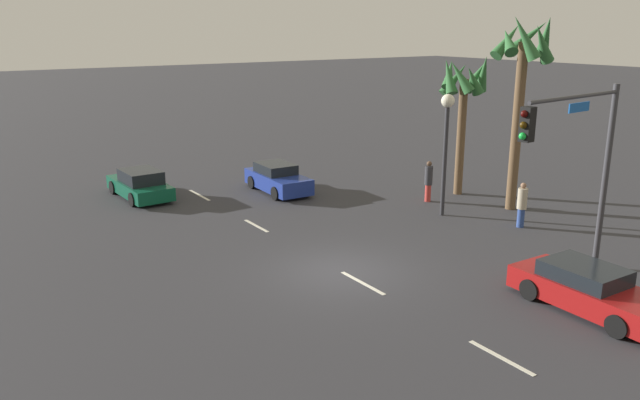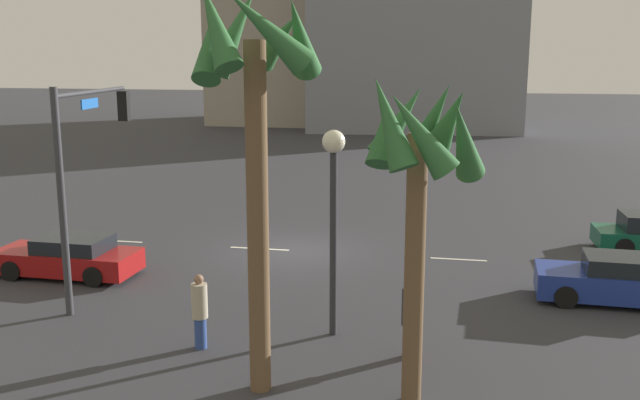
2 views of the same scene
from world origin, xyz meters
The scene contains 15 objects.
ground_plane centered at (0.00, 0.00, 0.00)m, with size 220.00×220.00×0.00m, color #333338.
lane_stripe_0 centered at (-18.00, 0.00, 0.01)m, with size 2.56×0.14×0.01m, color silver.
lane_stripe_1 centered at (-11.63, 0.00, 0.01)m, with size 2.30×0.14×0.01m, color silver.
lane_stripe_2 centered at (-5.85, 0.00, 0.01)m, with size 1.92×0.14×0.01m, color silver.
lane_stripe_3 centered at (1.26, 0.00, 0.01)m, with size 2.19×0.14×0.01m, color silver.
lane_stripe_4 centered at (6.85, 0.00, 0.01)m, with size 2.01×0.14×0.01m, color silver.
car_0 centered at (-12.80, -2.46, 0.62)m, with size 4.41×2.01×1.36m.
car_1 centered at (-10.15, 3.50, 0.64)m, with size 4.15×1.94×1.37m.
car_2 centered at (6.36, 4.21, 0.61)m, with size 4.57×1.99×1.29m.
traffic_signal centered at (4.66, 5.68, 4.17)m, with size 0.71×5.10×6.13m.
streetlamp centered at (-2.77, 7.38, 3.71)m, with size 0.56×0.56×5.18m.
pedestrian_0 centered at (-4.73, 8.39, 1.01)m, with size 0.48×0.48×1.90m.
pedestrian_2 centered at (0.21, 8.83, 0.97)m, with size 0.53×0.53×1.84m.
palm_tree_0 centered at (-4.97, 10.55, 5.02)m, with size 2.46×2.55×6.65m.
palm_tree_1 centered at (-1.75, 10.65, 6.20)m, with size 2.69×2.87×8.37m.
Camera 1 is at (15.95, -11.43, 7.90)m, focal length 35.43 mm.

